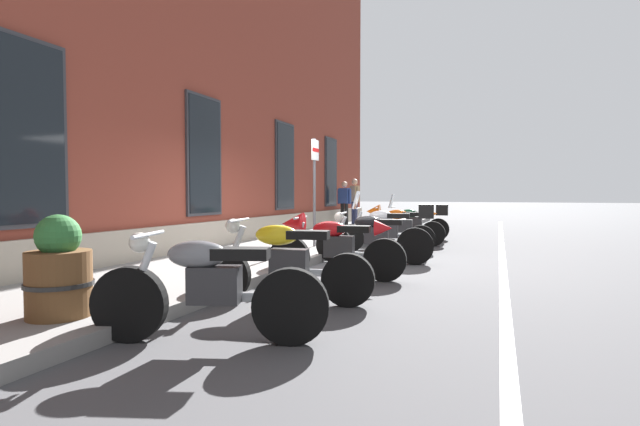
% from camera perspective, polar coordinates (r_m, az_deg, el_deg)
% --- Properties ---
extents(ground_plane, '(140.00, 140.00, 0.00)m').
position_cam_1_polar(ground_plane, '(9.08, 0.51, -5.87)').
color(ground_plane, '#424244').
extents(sidewalk, '(29.97, 2.72, 0.15)m').
position_cam_1_polar(sidewalk, '(9.62, -7.13, -4.98)').
color(sidewalk, slate).
rests_on(sidewalk, ground_plane).
extents(lane_stripe, '(29.97, 0.12, 0.01)m').
position_cam_1_polar(lane_stripe, '(8.53, 21.25, -6.54)').
color(lane_stripe, silver).
rests_on(lane_stripe, ground_plane).
extents(brick_pub_facade, '(23.97, 5.86, 10.43)m').
position_cam_1_polar(brick_pub_facade, '(12.74, -25.48, 19.98)').
color(brick_pub_facade, brown).
rests_on(brick_pub_facade, ground_plane).
extents(motorcycle_grey_naked, '(0.83, 2.02, 0.96)m').
position_cam_1_polar(motorcycle_grey_naked, '(4.23, -13.49, -8.78)').
color(motorcycle_grey_naked, black).
rests_on(motorcycle_grey_naked, ground_plane).
extents(motorcycle_yellow_naked, '(0.66, 2.10, 1.00)m').
position_cam_1_polar(motorcycle_yellow_naked, '(5.59, -4.45, -5.96)').
color(motorcycle_yellow_naked, black).
rests_on(motorcycle_yellow_naked, ground_plane).
extents(motorcycle_red_sport, '(0.62, 2.12, 1.01)m').
position_cam_1_polar(motorcycle_red_sport, '(7.16, 1.30, -3.62)').
color(motorcycle_red_sport, black).
rests_on(motorcycle_red_sport, ground_plane).
extents(motorcycle_black_naked, '(0.64, 2.18, 0.95)m').
position_cam_1_polar(motorcycle_black_naked, '(8.83, 6.39, -2.97)').
color(motorcycle_black_naked, black).
rests_on(motorcycle_black_naked, ground_plane).
extents(motorcycle_silver_touring, '(0.72, 2.15, 1.36)m').
position_cam_1_polar(motorcycle_silver_touring, '(10.46, 8.59, -1.70)').
color(motorcycle_silver_touring, black).
rests_on(motorcycle_silver_touring, ground_plane).
extents(motorcycle_orange_sport, '(0.62, 2.15, 1.03)m').
position_cam_1_polar(motorcycle_orange_sport, '(12.01, 9.39, -1.21)').
color(motorcycle_orange_sport, black).
rests_on(motorcycle_orange_sport, ground_plane).
extents(motorcycle_green_touring, '(0.62, 2.05, 1.29)m').
position_cam_1_polar(motorcycle_green_touring, '(13.68, 11.60, -0.90)').
color(motorcycle_green_touring, black).
rests_on(motorcycle_green_touring, ground_plane).
extents(pedestrian_blue_top, '(0.31, 0.57, 1.60)m').
position_cam_1_polar(pedestrian_blue_top, '(17.35, 2.97, 1.49)').
color(pedestrian_blue_top, black).
rests_on(pedestrian_blue_top, sidewalk).
extents(pedestrian_tan_coat, '(0.43, 0.46, 1.72)m').
position_cam_1_polar(pedestrian_tan_coat, '(17.87, 4.20, 1.75)').
color(pedestrian_tan_coat, '#2D3351').
rests_on(pedestrian_tan_coat, sidewalk).
extents(parking_sign, '(0.36, 0.07, 2.35)m').
position_cam_1_polar(parking_sign, '(10.27, -0.65, 4.42)').
color(parking_sign, '#4C4C51').
rests_on(parking_sign, sidewalk).
extents(barrel_planter, '(0.60, 0.60, 0.95)m').
position_cam_1_polar(barrel_planter, '(5.04, -29.02, -6.34)').
color(barrel_planter, brown).
rests_on(barrel_planter, sidewalk).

